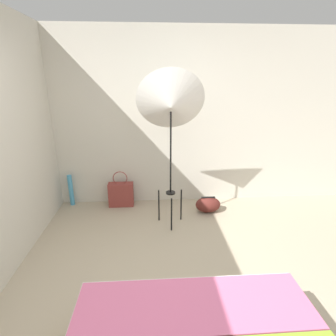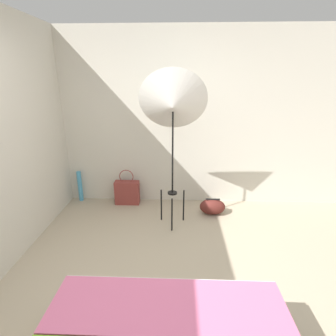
# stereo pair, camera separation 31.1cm
# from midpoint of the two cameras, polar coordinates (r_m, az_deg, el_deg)

# --- Properties ---
(ground_plane) EXTENTS (14.00, 14.00, 0.00)m
(ground_plane) POSITION_cam_midpoint_polar(r_m,az_deg,el_deg) (2.44, 1.36, -32.35)
(ground_plane) COLOR tan
(wall_back) EXTENTS (8.00, 0.05, 2.60)m
(wall_back) POSITION_cam_midpoint_polar(r_m,az_deg,el_deg) (3.98, 2.16, 10.29)
(wall_back) COLOR beige
(wall_back) RESTS_ON ground_plane
(wall_side_left) EXTENTS (0.05, 8.00, 2.60)m
(wall_side_left) POSITION_cam_midpoint_polar(r_m,az_deg,el_deg) (3.06, -29.84, 5.09)
(wall_side_left) COLOR beige
(wall_side_left) RESTS_ON ground_plane
(photo_umbrella) EXTENTS (0.84, 0.54, 2.02)m
(photo_umbrella) POSITION_cam_midpoint_polar(r_m,az_deg,el_deg) (3.19, 3.95, 13.54)
(photo_umbrella) COLOR black
(photo_umbrella) RESTS_ON ground_plane
(tote_bag) EXTENTS (0.38, 0.15, 0.57)m
(tote_bag) POSITION_cam_midpoint_polar(r_m,az_deg,el_deg) (4.18, -6.77, -5.29)
(tote_bag) COLOR brown
(tote_bag) RESTS_ON ground_plane
(duffel_bag) EXTENTS (0.37, 0.23, 0.24)m
(duffel_bag) POSITION_cam_midpoint_polar(r_m,az_deg,el_deg) (3.95, 11.91, -8.29)
(duffel_bag) COLOR #5B231E
(duffel_bag) RESTS_ON ground_plane
(paper_roll) EXTENTS (0.07, 0.07, 0.50)m
(paper_roll) POSITION_cam_midpoint_polar(r_m,az_deg,el_deg) (4.41, -16.71, -3.87)
(paper_roll) COLOR #4CA3D1
(paper_roll) RESTS_ON ground_plane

